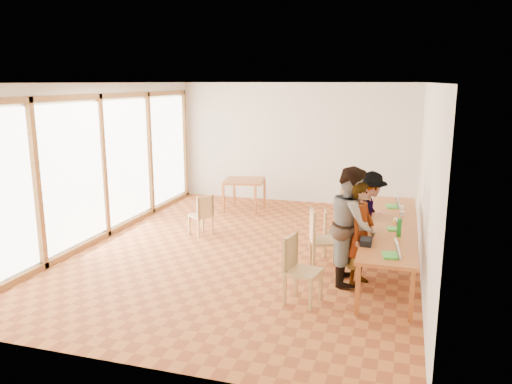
# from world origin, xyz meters

# --- Properties ---
(ground) EXTENTS (8.00, 8.00, 0.00)m
(ground) POSITION_xyz_m (0.00, 0.00, 0.00)
(ground) COLOR #AF5E2A
(ground) RESTS_ON ground
(wall_back) EXTENTS (6.00, 0.10, 3.00)m
(wall_back) POSITION_xyz_m (0.00, 4.00, 1.50)
(wall_back) COLOR silver
(wall_back) RESTS_ON ground
(wall_front) EXTENTS (6.00, 0.10, 3.00)m
(wall_front) POSITION_xyz_m (0.00, -4.00, 1.50)
(wall_front) COLOR silver
(wall_front) RESTS_ON ground
(wall_right) EXTENTS (0.10, 8.00, 3.00)m
(wall_right) POSITION_xyz_m (3.00, 0.00, 1.50)
(wall_right) COLOR silver
(wall_right) RESTS_ON ground
(window_wall) EXTENTS (0.10, 8.00, 3.00)m
(window_wall) POSITION_xyz_m (-2.96, 0.00, 1.50)
(window_wall) COLOR white
(window_wall) RESTS_ON ground
(ceiling) EXTENTS (6.00, 8.00, 0.04)m
(ceiling) POSITION_xyz_m (0.00, 0.00, 3.02)
(ceiling) COLOR white
(ceiling) RESTS_ON wall_back
(communal_table) EXTENTS (0.80, 4.00, 0.75)m
(communal_table) POSITION_xyz_m (2.50, -0.14, 0.70)
(communal_table) COLOR #A35B24
(communal_table) RESTS_ON ground
(side_table) EXTENTS (0.90, 0.90, 0.75)m
(side_table) POSITION_xyz_m (-0.95, 2.71, 0.67)
(side_table) COLOR #A35B24
(side_table) RESTS_ON ground
(chair_near) EXTENTS (0.53, 0.53, 0.51)m
(chair_near) POSITION_xyz_m (1.30, -1.89, 0.59)
(chair_near) COLOR tan
(chair_near) RESTS_ON ground
(chair_mid) EXTENTS (0.58, 0.58, 0.53)m
(chair_mid) POSITION_xyz_m (1.38, -0.54, 0.61)
(chair_mid) COLOR tan
(chair_mid) RESTS_ON ground
(chair_far) EXTENTS (0.44, 0.44, 0.43)m
(chair_far) POSITION_xyz_m (1.46, 0.18, 0.49)
(chair_far) COLOR tan
(chair_far) RESTS_ON ground
(chair_empty) EXTENTS (0.42, 0.42, 0.43)m
(chair_empty) POSITION_xyz_m (1.52, 2.18, 0.50)
(chair_empty) COLOR tan
(chair_empty) RESTS_ON ground
(chair_spare) EXTENTS (0.54, 0.54, 0.44)m
(chair_spare) POSITION_xyz_m (-1.13, 0.59, 0.51)
(chair_spare) COLOR tan
(chair_spare) RESTS_ON ground
(person_near) EXTENTS (0.53, 0.66, 1.59)m
(person_near) POSITION_xyz_m (2.08, -1.02, 0.79)
(person_near) COLOR gray
(person_near) RESTS_ON ground
(person_mid) EXTENTS (0.80, 0.96, 1.80)m
(person_mid) POSITION_xyz_m (1.95, -0.93, 0.90)
(person_mid) COLOR gray
(person_mid) RESTS_ON ground
(person_far) EXTENTS (0.78, 1.10, 1.54)m
(person_far) POSITION_xyz_m (2.13, 0.18, 0.77)
(person_far) COLOR gray
(person_far) RESTS_ON ground
(laptop_near) EXTENTS (0.27, 0.30, 0.22)m
(laptop_near) POSITION_xyz_m (2.58, -1.76, 0.81)
(laptop_near) COLOR green
(laptop_near) RESTS_ON communal_table
(laptop_mid) EXTENTS (0.22, 0.24, 0.18)m
(laptop_mid) POSITION_xyz_m (2.56, -0.48, 0.80)
(laptop_mid) COLOR green
(laptop_mid) RESTS_ON communal_table
(laptop_far) EXTENTS (0.28, 0.31, 0.23)m
(laptop_far) POSITION_xyz_m (2.52, 1.00, 0.81)
(laptop_far) COLOR green
(laptop_far) RESTS_ON communal_table
(yellow_mug) EXTENTS (0.13, 0.13, 0.09)m
(yellow_mug) POSITION_xyz_m (2.59, -0.15, 0.80)
(yellow_mug) COLOR yellow
(yellow_mug) RESTS_ON communal_table
(green_bottle) EXTENTS (0.07, 0.07, 0.28)m
(green_bottle) POSITION_xyz_m (2.63, -0.83, 0.89)
(green_bottle) COLOR #1A7322
(green_bottle) RESTS_ON communal_table
(clear_glass) EXTENTS (0.07, 0.07, 0.09)m
(clear_glass) POSITION_xyz_m (2.67, 0.41, 0.80)
(clear_glass) COLOR silver
(clear_glass) RESTS_ON communal_table
(condiment_cup) EXTENTS (0.08, 0.08, 0.06)m
(condiment_cup) POSITION_xyz_m (2.65, 0.90, 0.78)
(condiment_cup) COLOR white
(condiment_cup) RESTS_ON communal_table
(pink_phone) EXTENTS (0.05, 0.10, 0.01)m
(pink_phone) POSITION_xyz_m (2.27, 0.51, 0.76)
(pink_phone) COLOR #EA408B
(pink_phone) RESTS_ON communal_table
(black_pouch) EXTENTS (0.16, 0.26, 0.09)m
(black_pouch) POSITION_xyz_m (2.19, -1.37, 0.80)
(black_pouch) COLOR black
(black_pouch) RESTS_ON communal_table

